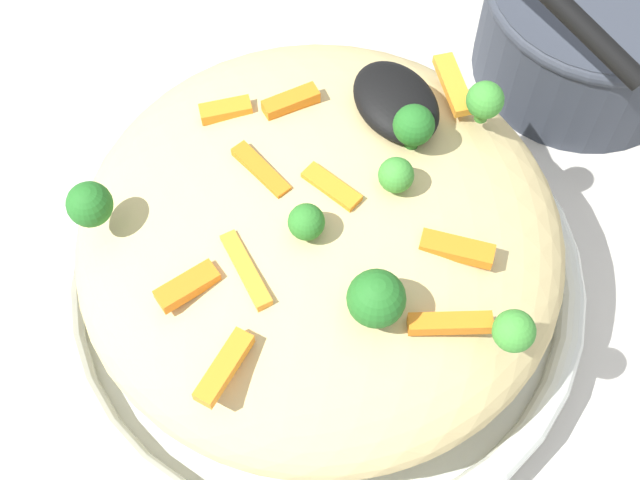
% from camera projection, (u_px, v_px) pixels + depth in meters
% --- Properties ---
extents(ground_plane, '(2.40, 2.40, 0.00)m').
position_uv_depth(ground_plane, '(320.00, 297.00, 0.53)').
color(ground_plane, beige).
extents(serving_bowl, '(0.30, 0.30, 0.04)m').
position_uv_depth(serving_bowl, '(320.00, 282.00, 0.51)').
color(serving_bowl, silver).
rests_on(serving_bowl, ground_plane).
extents(pasta_mound, '(0.26, 0.26, 0.09)m').
position_uv_depth(pasta_mound, '(320.00, 237.00, 0.47)').
color(pasta_mound, '#D1BA7A').
rests_on(pasta_mound, serving_bowl).
extents(carrot_piece_0, '(0.04, 0.02, 0.01)m').
position_uv_depth(carrot_piece_0, '(453.00, 84.00, 0.47)').
color(carrot_piece_0, orange).
rests_on(carrot_piece_0, pasta_mound).
extents(carrot_piece_1, '(0.04, 0.01, 0.01)m').
position_uv_depth(carrot_piece_1, '(246.00, 270.00, 0.41)').
color(carrot_piece_1, orange).
rests_on(carrot_piece_1, pasta_mound).
extents(carrot_piece_2, '(0.01, 0.03, 0.01)m').
position_uv_depth(carrot_piece_2, '(187.00, 286.00, 0.41)').
color(carrot_piece_2, orange).
rests_on(carrot_piece_2, pasta_mound).
extents(carrot_piece_3, '(0.04, 0.02, 0.01)m').
position_uv_depth(carrot_piece_3, '(261.00, 171.00, 0.44)').
color(carrot_piece_3, orange).
rests_on(carrot_piece_3, pasta_mound).
extents(carrot_piece_4, '(0.02, 0.03, 0.01)m').
position_uv_depth(carrot_piece_4, '(226.00, 110.00, 0.46)').
color(carrot_piece_4, orange).
rests_on(carrot_piece_4, pasta_mound).
extents(carrot_piece_5, '(0.03, 0.04, 0.01)m').
position_uv_depth(carrot_piece_5, '(224.00, 367.00, 0.39)').
color(carrot_piece_5, orange).
rests_on(carrot_piece_5, pasta_mound).
extents(carrot_piece_6, '(0.03, 0.03, 0.01)m').
position_uv_depth(carrot_piece_6, '(457.00, 249.00, 0.42)').
color(carrot_piece_6, orange).
rests_on(carrot_piece_6, pasta_mound).
extents(carrot_piece_7, '(0.01, 0.03, 0.01)m').
position_uv_depth(carrot_piece_7, '(291.00, 102.00, 0.46)').
color(carrot_piece_7, orange).
rests_on(carrot_piece_7, pasta_mound).
extents(carrot_piece_8, '(0.03, 0.02, 0.01)m').
position_uv_depth(carrot_piece_8, '(334.00, 192.00, 0.43)').
color(carrot_piece_8, orange).
rests_on(carrot_piece_8, pasta_mound).
extents(carrot_piece_9, '(0.02, 0.04, 0.01)m').
position_uv_depth(carrot_piece_9, '(450.00, 323.00, 0.40)').
color(carrot_piece_9, orange).
rests_on(carrot_piece_9, pasta_mound).
extents(broccoli_floret_0, '(0.02, 0.02, 0.02)m').
position_uv_depth(broccoli_floret_0, '(514.00, 331.00, 0.39)').
color(broccoli_floret_0, '#377928').
rests_on(broccoli_floret_0, pasta_mound).
extents(broccoli_floret_1, '(0.02, 0.02, 0.02)m').
position_uv_depth(broccoli_floret_1, '(396.00, 175.00, 0.42)').
color(broccoli_floret_1, '#377928').
rests_on(broccoli_floret_1, pasta_mound).
extents(broccoli_floret_2, '(0.02, 0.02, 0.03)m').
position_uv_depth(broccoli_floret_2, '(485.00, 101.00, 0.45)').
color(broccoli_floret_2, '#377928').
rests_on(broccoli_floret_2, pasta_mound).
extents(broccoli_floret_3, '(0.02, 0.02, 0.03)m').
position_uv_depth(broccoli_floret_3, '(90.00, 205.00, 0.42)').
color(broccoli_floret_3, '#205B1C').
rests_on(broccoli_floret_3, pasta_mound).
extents(broccoli_floret_4, '(0.02, 0.02, 0.02)m').
position_uv_depth(broccoli_floret_4, '(306.00, 222.00, 0.41)').
color(broccoli_floret_4, '#296820').
rests_on(broccoli_floret_4, pasta_mound).
extents(broccoli_floret_5, '(0.03, 0.03, 0.03)m').
position_uv_depth(broccoli_floret_5, '(376.00, 299.00, 0.39)').
color(broccoli_floret_5, '#205B1C').
rests_on(broccoli_floret_5, pasta_mound).
extents(broccoli_floret_6, '(0.02, 0.02, 0.03)m').
position_uv_depth(broccoli_floret_6, '(414.00, 126.00, 0.43)').
color(broccoli_floret_6, '#205B1C').
rests_on(broccoli_floret_6, pasta_mound).
extents(serving_spoon, '(0.18, 0.15, 0.09)m').
position_uv_depth(serving_spoon, '(442.00, 40.00, 0.45)').
color(serving_spoon, black).
rests_on(serving_spoon, pasta_mound).
extents(companion_bowl, '(0.15, 0.15, 0.08)m').
position_uv_depth(companion_bowl, '(594.00, 23.00, 0.58)').
color(companion_bowl, '#333842').
rests_on(companion_bowl, ground_plane).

